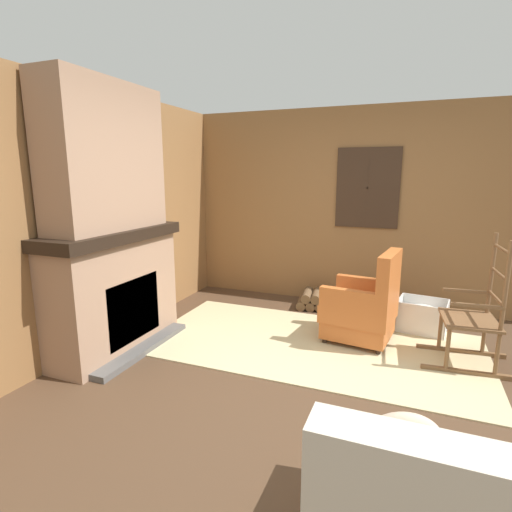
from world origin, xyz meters
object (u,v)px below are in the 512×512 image
Objects in this scene: armchair at (364,309)px; laundry_basket at (422,316)px; storage_case at (132,218)px; rocking_chair at (474,322)px; decorative_plate_on_mantel at (110,215)px; firewood_stack at (312,300)px; oil_lamp_vase at (64,227)px.

laundry_basket is (0.59, 0.53, -0.17)m from armchair.
rocking_chair is at bearing 8.38° from storage_case.
decorative_plate_on_mantel is at bearing -152.95° from laundry_basket.
firewood_stack is (-0.76, 0.87, -0.25)m from armchair.
decorative_plate_on_mantel is (-0.02, -0.31, 0.06)m from storage_case.
storage_case is (-3.33, -0.49, 0.86)m from rocking_chair.
armchair is 1.18m from firewood_stack.
rocking_chair reaches higher than laundry_basket.
oil_lamp_vase is (-1.58, -2.44, 1.19)m from firewood_stack.
armchair is at bearing -14.97° from rocking_chair.
oil_lamp_vase is at bearing 17.96° from rocking_chair.
firewood_stack is 1.77× the size of decorative_plate_on_mantel.
decorative_plate_on_mantel is (-2.95, -1.50, 1.16)m from laundry_basket.
oil_lamp_vase is 0.59m from decorative_plate_on_mantel.
firewood_stack is at bearing 44.31° from storage_case.
laundry_basket is (1.34, -0.35, 0.08)m from firewood_stack.
rocking_chair is 5.22× the size of storage_case.
decorative_plate_on_mantel reaches higher than oil_lamp_vase.
oil_lamp_vase reaches higher than firewood_stack.
firewood_stack is 2.75m from decorative_plate_on_mantel.
storage_case is (0.00, 0.90, -0.01)m from oil_lamp_vase.
armchair is 2.97m from oil_lamp_vase.
oil_lamp_vase is at bearing 41.61° from armchair.
rocking_chair is 3.71m from oil_lamp_vase.
decorative_plate_on_mantel is (-2.36, -0.98, 0.99)m from armchair.
firewood_stack is 3.14m from oil_lamp_vase.
storage_case is (-2.34, -0.67, 0.93)m from armchair.
armchair is 1.74× the size of laundry_basket.
armchair is at bearing -49.10° from firewood_stack.
oil_lamp_vase is 0.90m from storage_case.
storage_case is (-2.93, -1.20, 1.10)m from laundry_basket.
rocking_chair is at bearing 22.59° from oil_lamp_vase.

